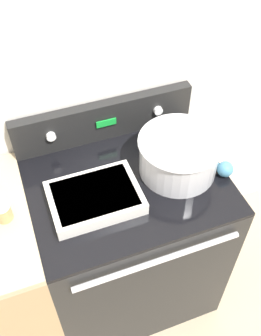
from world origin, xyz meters
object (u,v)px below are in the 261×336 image
(mixing_bowl, at_px, (179,154))
(casserole_dish, at_px, (95,197))
(ladle, at_px, (222,166))
(spice_jar_white_cap, at_px, (3,211))

(mixing_bowl, xyz_separation_m, casserole_dish, (-0.37, -0.05, -0.06))
(ladle, height_order, spice_jar_white_cap, spice_jar_white_cap)
(ladle, bearing_deg, casserole_dish, 177.39)
(casserole_dish, relative_size, spice_jar_white_cap, 4.43)
(casserole_dish, height_order, spice_jar_white_cap, spice_jar_white_cap)
(mixing_bowl, xyz_separation_m, spice_jar_white_cap, (-0.72, -0.01, -0.04))
(mixing_bowl, height_order, casserole_dish, mixing_bowl)
(casserole_dish, xyz_separation_m, ladle, (0.54, -0.02, -0.00))
(ladle, bearing_deg, spice_jar_white_cap, 175.92)
(mixing_bowl, distance_m, casserole_dish, 0.38)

